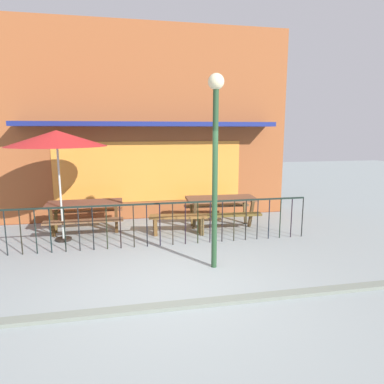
# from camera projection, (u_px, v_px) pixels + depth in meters

# --- Properties ---
(ground) EXTENTS (40.00, 40.00, 0.00)m
(ground) POSITION_uv_depth(u_px,v_px,m) (174.00, 286.00, 5.63)
(ground) COLOR gray
(pub_storefront) EXTENTS (8.08, 1.24, 5.37)m
(pub_storefront) POSITION_uv_depth(u_px,v_px,m) (148.00, 124.00, 9.74)
(pub_storefront) COLOR #522416
(pub_storefront) RESTS_ON ground
(patio_fence_front) EXTENTS (6.81, 0.04, 0.97)m
(patio_fence_front) POSITION_uv_depth(u_px,v_px,m) (160.00, 217.00, 7.48)
(patio_fence_front) COLOR black
(patio_fence_front) RESTS_ON ground
(picnic_table_left) EXTENTS (1.83, 1.40, 0.79)m
(picnic_table_left) POSITION_uv_depth(u_px,v_px,m) (85.00, 209.00, 8.45)
(picnic_table_left) COLOR brown
(picnic_table_left) RESTS_ON ground
(picnic_table_right) EXTENTS (1.88, 1.46, 0.79)m
(picnic_table_right) POSITION_uv_depth(u_px,v_px,m) (221.00, 204.00, 9.02)
(picnic_table_right) COLOR brown
(picnic_table_right) RESTS_ON ground
(patio_umbrella) EXTENTS (2.16, 2.16, 2.51)m
(patio_umbrella) POSITION_uv_depth(u_px,v_px,m) (57.00, 139.00, 7.54)
(patio_umbrella) COLOR black
(patio_umbrella) RESTS_ON ground
(patio_bench) EXTENTS (1.43, 0.53, 0.48)m
(patio_bench) POSITION_uv_depth(u_px,v_px,m) (178.00, 220.00, 8.35)
(patio_bench) COLOR brown
(patio_bench) RESTS_ON ground
(street_lamp) EXTENTS (0.28, 0.28, 3.47)m
(street_lamp) POSITION_uv_depth(u_px,v_px,m) (215.00, 142.00, 6.01)
(street_lamp) COLOR #244528
(street_lamp) RESTS_ON ground
(curb_edge) EXTENTS (11.31, 0.20, 0.11)m
(curb_edge) POSITION_uv_depth(u_px,v_px,m) (180.00, 307.00, 4.97)
(curb_edge) COLOR slate
(curb_edge) RESTS_ON ground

